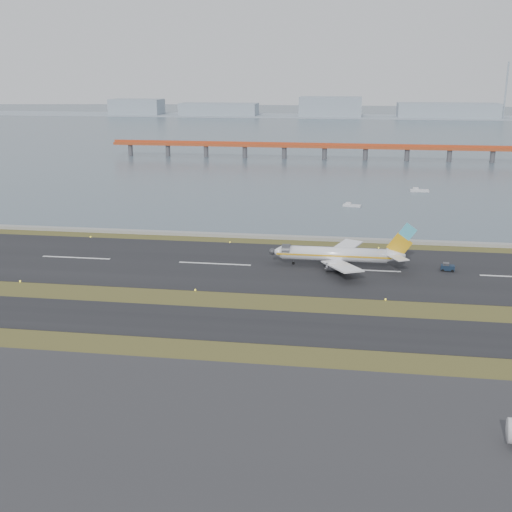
{
  "coord_description": "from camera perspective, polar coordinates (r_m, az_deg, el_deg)",
  "views": [
    {
      "loc": [
        35.84,
        -134.47,
        51.06
      ],
      "look_at": [
        12.63,
        22.0,
        5.12
      ],
      "focal_mm": 45.0,
      "sensor_mm": 36.0,
      "label": 1
    }
  ],
  "objects": [
    {
      "name": "ground",
      "position": [
        148.24,
        -6.1,
        -4.05
      ],
      "size": [
        1000.0,
        1000.0,
        0.0
      ],
      "primitive_type": "plane",
      "color": "#384518",
      "rests_on": "ground"
    },
    {
      "name": "apron_strip",
      "position": [
        101.0,
        -14.09,
        -14.68
      ],
      "size": [
        1000.0,
        50.0,
        0.1
      ],
      "primitive_type": "cube",
      "color": "#313134",
      "rests_on": "ground"
    },
    {
      "name": "taxiway_strip",
      "position": [
        137.42,
        -7.35,
        -5.74
      ],
      "size": [
        1000.0,
        18.0,
        0.1
      ],
      "primitive_type": "cube",
      "color": "black",
      "rests_on": "ground"
    },
    {
      "name": "runway_strip",
      "position": [
        175.89,
        -3.69,
        -0.7
      ],
      "size": [
        1000.0,
        45.0,
        0.1
      ],
      "primitive_type": "cube",
      "color": "black",
      "rests_on": "ground"
    },
    {
      "name": "seawall",
      "position": [
        204.11,
        -1.94,
        1.84
      ],
      "size": [
        1000.0,
        2.5,
        1.0
      ],
      "primitive_type": "cube",
      "color": "gray",
      "rests_on": "ground"
    },
    {
      "name": "bay_water",
      "position": [
        597.73,
        5.07,
        11.23
      ],
      "size": [
        1400.0,
        800.0,
        1.3
      ],
      "primitive_type": "cube",
      "color": "#42535F",
      "rests_on": "ground"
    },
    {
      "name": "red_pier",
      "position": [
        387.28,
        6.12,
        9.61
      ],
      "size": [
        260.0,
        5.0,
        10.2
      ],
      "color": "#B2441E",
      "rests_on": "ground"
    },
    {
      "name": "far_shoreline",
      "position": [
        756.14,
        6.91,
        12.67
      ],
      "size": [
        1400.0,
        80.0,
        60.5
      ],
      "color": "#919FAB",
      "rests_on": "ground"
    },
    {
      "name": "airliner",
      "position": [
        173.59,
        7.47,
        0.14
      ],
      "size": [
        38.52,
        32.89,
        12.8
      ],
      "color": "white",
      "rests_on": "ground"
    },
    {
      "name": "pushback_tug",
      "position": [
        176.39,
        16.64,
        -0.96
      ],
      "size": [
        3.68,
        2.35,
        2.25
      ],
      "rotation": [
        0.0,
        0.0,
        -0.09
      ],
      "color": "#121F31",
      "rests_on": "ground"
    },
    {
      "name": "workboat_near",
      "position": [
        252.64,
        8.48,
        4.48
      ],
      "size": [
        7.14,
        3.42,
        1.66
      ],
      "rotation": [
        0.0,
        0.0,
        -0.19
      ],
      "color": "silver",
      "rests_on": "ground"
    },
    {
      "name": "workboat_far",
      "position": [
        289.8,
        14.27,
        5.67
      ],
      "size": [
        8.11,
        2.94,
        1.94
      ],
      "rotation": [
        0.0,
        0.0,
        0.05
      ],
      "color": "silver",
      "rests_on": "ground"
    }
  ]
}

